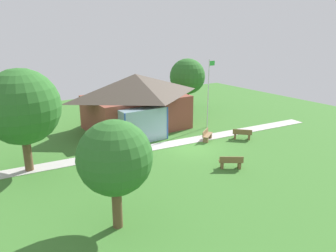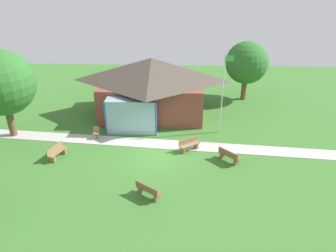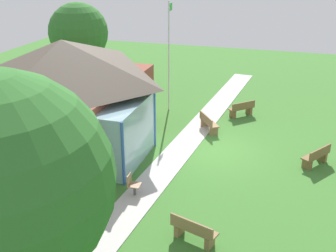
{
  "view_description": "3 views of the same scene",
  "coord_description": "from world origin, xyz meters",
  "px_view_note": "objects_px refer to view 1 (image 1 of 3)",
  "views": [
    {
      "loc": [
        -14.17,
        -18.43,
        8.53
      ],
      "look_at": [
        -0.86,
        1.72,
        1.39
      ],
      "focal_mm": 35.56,
      "sensor_mm": 36.0,
      "label": 1
    },
    {
      "loc": [
        1.47,
        -18.09,
        11.07
      ],
      "look_at": [
        0.62,
        2.25,
        1.01
      ],
      "focal_mm": 33.96,
      "sensor_mm": 36.0,
      "label": 2
    },
    {
      "loc": [
        -16.67,
        -2.94,
        8.26
      ],
      "look_at": [
        -0.51,
        1.96,
        1.15
      ],
      "focal_mm": 44.09,
      "sensor_mm": 36.0,
      "label": 3
    }
  ],
  "objects_px": {
    "flagpole": "(209,91)",
    "tree_behind_pavilion_right": "(187,77)",
    "bench_mid_right": "(242,134)",
    "bench_mid_left": "(113,165)",
    "pavilion": "(136,101)",
    "patio_chair_west": "(122,146)",
    "tree_west_hedge": "(22,107)",
    "tree_lawn_corner": "(115,158)",
    "bench_rear_near_path": "(207,135)",
    "bench_front_center": "(231,162)"
  },
  "relations": [
    {
      "from": "flagpole",
      "to": "tree_behind_pavilion_right",
      "type": "distance_m",
      "value": 7.58
    },
    {
      "from": "flagpole",
      "to": "bench_mid_right",
      "type": "xyz_separation_m",
      "value": [
        0.15,
        -4.11,
        -2.89
      ]
    },
    {
      "from": "bench_mid_left",
      "to": "pavilion",
      "type": "bearing_deg",
      "value": 160.38
    },
    {
      "from": "patio_chair_west",
      "to": "bench_mid_right",
      "type": "bearing_deg",
      "value": 160.05
    },
    {
      "from": "tree_west_hedge",
      "to": "pavilion",
      "type": "bearing_deg",
      "value": 23.43
    },
    {
      "from": "tree_west_hedge",
      "to": "tree_lawn_corner",
      "type": "distance_m",
      "value": 8.88
    },
    {
      "from": "tree_behind_pavilion_right",
      "to": "tree_lawn_corner",
      "type": "bearing_deg",
      "value": -134.13
    },
    {
      "from": "bench_mid_left",
      "to": "tree_behind_pavilion_right",
      "type": "xyz_separation_m",
      "value": [
        13.91,
        11.09,
        3.08
      ]
    },
    {
      "from": "pavilion",
      "to": "tree_behind_pavilion_right",
      "type": "bearing_deg",
      "value": 24.83
    },
    {
      "from": "bench_mid_right",
      "to": "tree_lawn_corner",
      "type": "relative_size",
      "value": 0.28
    },
    {
      "from": "patio_chair_west",
      "to": "tree_behind_pavilion_right",
      "type": "distance_m",
      "value": 14.92
    },
    {
      "from": "flagpole",
      "to": "pavilion",
      "type": "bearing_deg",
      "value": 150.14
    },
    {
      "from": "pavilion",
      "to": "bench_rear_near_path",
      "type": "relative_size",
      "value": 6.21
    },
    {
      "from": "bench_mid_right",
      "to": "bench_rear_near_path",
      "type": "bearing_deg",
      "value": -162.6
    },
    {
      "from": "bench_mid_left",
      "to": "flagpole",
      "type": "bearing_deg",
      "value": 128.35
    },
    {
      "from": "flagpole",
      "to": "bench_front_center",
      "type": "distance_m",
      "value": 9.57
    },
    {
      "from": "bench_mid_right",
      "to": "tree_lawn_corner",
      "type": "xyz_separation_m",
      "value": [
        -13.51,
        -5.68,
        2.88
      ]
    },
    {
      "from": "bench_rear_near_path",
      "to": "tree_west_hedge",
      "type": "relative_size",
      "value": 0.23
    },
    {
      "from": "pavilion",
      "to": "tree_west_hedge",
      "type": "xyz_separation_m",
      "value": [
        -9.89,
        -4.29,
        1.54
      ]
    },
    {
      "from": "tree_lawn_corner",
      "to": "bench_rear_near_path",
      "type": "bearing_deg",
      "value": 32.53
    },
    {
      "from": "patio_chair_west",
      "to": "bench_mid_left",
      "type": "bearing_deg",
      "value": 51.62
    },
    {
      "from": "pavilion",
      "to": "tree_behind_pavilion_right",
      "type": "height_order",
      "value": "tree_behind_pavilion_right"
    },
    {
      "from": "flagpole",
      "to": "bench_front_center",
      "type": "relative_size",
      "value": 4.03
    },
    {
      "from": "bench_front_center",
      "to": "tree_lawn_corner",
      "type": "height_order",
      "value": "tree_lawn_corner"
    },
    {
      "from": "bench_front_center",
      "to": "pavilion",
      "type": "bearing_deg",
      "value": 128.33
    },
    {
      "from": "bench_mid_left",
      "to": "tree_lawn_corner",
      "type": "height_order",
      "value": "tree_lawn_corner"
    },
    {
      "from": "bench_mid_left",
      "to": "tree_behind_pavilion_right",
      "type": "distance_m",
      "value": 18.06
    },
    {
      "from": "tree_west_hedge",
      "to": "patio_chair_west",
      "type": "bearing_deg",
      "value": -1.77
    },
    {
      "from": "tree_behind_pavilion_right",
      "to": "tree_west_hedge",
      "type": "xyz_separation_m",
      "value": [
        -18.25,
        -8.15,
        0.56
      ]
    },
    {
      "from": "tree_lawn_corner",
      "to": "pavilion",
      "type": "bearing_deg",
      "value": 58.48
    },
    {
      "from": "bench_rear_near_path",
      "to": "tree_lawn_corner",
      "type": "xyz_separation_m",
      "value": [
        -10.99,
        -7.01,
        2.88
      ]
    },
    {
      "from": "tree_lawn_corner",
      "to": "flagpole",
      "type": "bearing_deg",
      "value": 36.21
    },
    {
      "from": "flagpole",
      "to": "bench_rear_near_path",
      "type": "xyz_separation_m",
      "value": [
        -2.38,
        -2.78,
        -2.89
      ]
    },
    {
      "from": "bench_mid_right",
      "to": "patio_chair_west",
      "type": "xyz_separation_m",
      "value": [
        -9.22,
        2.76,
        0.01
      ]
    },
    {
      "from": "pavilion",
      "to": "flagpole",
      "type": "bearing_deg",
      "value": -29.86
    },
    {
      "from": "bench_mid_right",
      "to": "bench_front_center",
      "type": "xyz_separation_m",
      "value": [
        -4.8,
        -3.74,
        0.0
      ]
    },
    {
      "from": "bench_rear_near_path",
      "to": "bench_mid_left",
      "type": "height_order",
      "value": "same"
    },
    {
      "from": "bench_mid_left",
      "to": "bench_front_center",
      "type": "height_order",
      "value": "same"
    },
    {
      "from": "flagpole",
      "to": "patio_chair_west",
      "type": "distance_m",
      "value": 9.61
    },
    {
      "from": "bench_front_center",
      "to": "tree_lawn_corner",
      "type": "bearing_deg",
      "value": -133.24
    },
    {
      "from": "bench_mid_right",
      "to": "patio_chair_west",
      "type": "distance_m",
      "value": 9.62
    },
    {
      "from": "bench_mid_right",
      "to": "tree_west_hedge",
      "type": "bearing_deg",
      "value": -145.59
    },
    {
      "from": "pavilion",
      "to": "tree_behind_pavilion_right",
      "type": "distance_m",
      "value": 9.26
    },
    {
      "from": "bench_rear_near_path",
      "to": "bench_front_center",
      "type": "bearing_deg",
      "value": 30.63
    },
    {
      "from": "pavilion",
      "to": "patio_chair_west",
      "type": "height_order",
      "value": "pavilion"
    },
    {
      "from": "pavilion",
      "to": "bench_front_center",
      "type": "bearing_deg",
      "value": -85.88
    },
    {
      "from": "tree_behind_pavilion_right",
      "to": "tree_lawn_corner",
      "type": "xyz_separation_m",
      "value": [
        -16.28,
        -16.78,
        -0.21
      ]
    },
    {
      "from": "flagpole",
      "to": "tree_behind_pavilion_right",
      "type": "height_order",
      "value": "flagpole"
    },
    {
      "from": "bench_mid_left",
      "to": "patio_chair_west",
      "type": "height_order",
      "value": "patio_chair_west"
    },
    {
      "from": "patio_chair_west",
      "to": "tree_behind_pavilion_right",
      "type": "relative_size",
      "value": 0.16
    }
  ]
}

